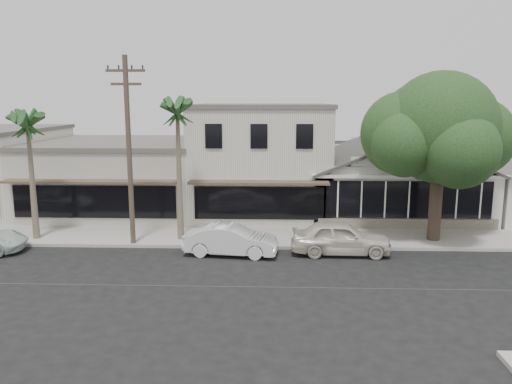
{
  "coord_description": "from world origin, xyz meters",
  "views": [
    {
      "loc": [
        -2.2,
        -17.9,
        6.97
      ],
      "look_at": [
        -3.07,
        6.0,
        2.56
      ],
      "focal_mm": 35.0,
      "sensor_mm": 36.0,
      "label": 1
    }
  ],
  "objects_px": {
    "car_0": "(341,238)",
    "shade_tree": "(437,131)",
    "car_1": "(231,240)",
    "utility_pole": "(129,148)"
  },
  "relations": [
    {
      "from": "car_0",
      "to": "shade_tree",
      "type": "distance_m",
      "value": 7.14
    },
    {
      "from": "car_1",
      "to": "shade_tree",
      "type": "xyz_separation_m",
      "value": [
        9.83,
        2.64,
        4.81
      ]
    },
    {
      "from": "car_0",
      "to": "shade_tree",
      "type": "xyz_separation_m",
      "value": [
        4.8,
        2.33,
        4.74
      ]
    },
    {
      "from": "car_0",
      "to": "shade_tree",
      "type": "height_order",
      "value": "shade_tree"
    },
    {
      "from": "car_1",
      "to": "shade_tree",
      "type": "height_order",
      "value": "shade_tree"
    },
    {
      "from": "shade_tree",
      "to": "car_1",
      "type": "bearing_deg",
      "value": -164.97
    },
    {
      "from": "utility_pole",
      "to": "car_0",
      "type": "xyz_separation_m",
      "value": [
        9.88,
        -0.9,
        -4.02
      ]
    },
    {
      "from": "utility_pole",
      "to": "car_0",
      "type": "bearing_deg",
      "value": -5.22
    },
    {
      "from": "car_1",
      "to": "utility_pole",
      "type": "bearing_deg",
      "value": 82.34
    },
    {
      "from": "car_0",
      "to": "utility_pole",
      "type": "bearing_deg",
      "value": 85.96
    }
  ]
}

